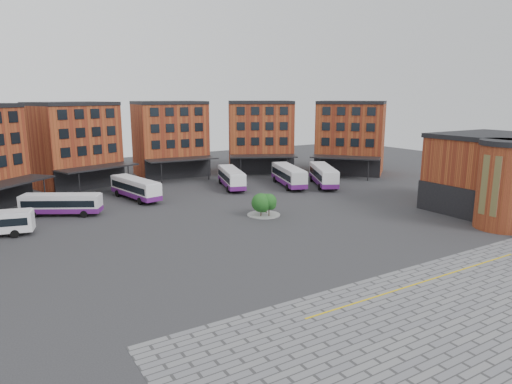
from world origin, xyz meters
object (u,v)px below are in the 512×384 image
tree_island (265,203)px  bus_f (323,175)px  bus_c (135,188)px  bus_d (231,178)px  bus_b (61,204)px  bus_e (289,175)px

tree_island → bus_f: size_ratio=0.36×
bus_c → bus_d: bus_d is taller
bus_d → bus_f: size_ratio=0.97×
bus_b → bus_d: (28.18, 4.70, 0.20)m
tree_island → bus_b: 26.98m
bus_b → bus_e: size_ratio=0.80×
tree_island → bus_f: 23.52m
tree_island → bus_d: 19.82m
bus_b → bus_f: (42.93, -2.17, 0.32)m
bus_b → bus_e: bearing=-58.9°
tree_island → bus_b: tree_island is taller
bus_f → bus_e: bearing=-180.0°
bus_e → bus_f: bus_f is taller
bus_d → bus_f: bus_f is taller
bus_d → bus_e: (9.29, -3.95, 0.12)m
bus_c → bus_f: size_ratio=0.95×
tree_island → bus_b: (-22.83, 14.38, -0.17)m
bus_b → bus_c: size_ratio=0.87×
bus_c → bus_e: bearing=-19.0°
tree_island → bus_d: bearing=74.3°
tree_island → bus_e: 21.06m
tree_island → bus_e: bus_e is taller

